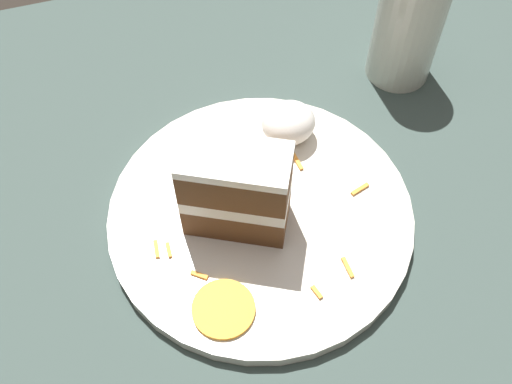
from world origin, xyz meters
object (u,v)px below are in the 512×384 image
Objects in this scene: cream_dollop at (289,123)px; orange_garnish at (223,309)px; cake_slice at (236,190)px; drinking_glass at (406,33)px; plate at (256,216)px.

orange_garnish is (-0.12, -0.17, -0.02)m from cream_dollop.
cake_slice is at bearing 65.81° from orange_garnish.
orange_garnish is at bearing -139.93° from drinking_glass.
cake_slice is 0.81× the size of drinking_glass.
plate is at bearing -146.42° from drinking_glass.
plate is 5.28× the size of orange_garnish.
cake_slice is 0.12m from cream_dollop.
cream_dollop is 0.42× the size of drinking_glass.
cream_dollop is 0.21m from orange_garnish.
cake_slice is at bearing -148.17° from drinking_glass.
orange_garnish is at bearing -123.35° from plate.
cream_dollop reaches higher than orange_garnish.
cake_slice is (-0.02, -0.00, 0.06)m from plate.
orange_garnish is 0.38m from drinking_glass.
cake_slice is 1.91× the size of orange_garnish.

